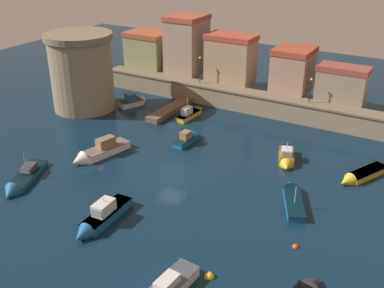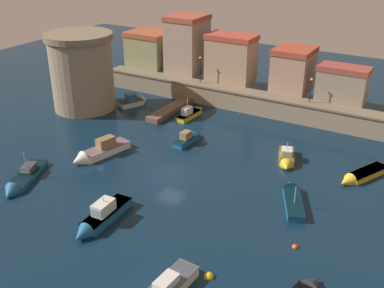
# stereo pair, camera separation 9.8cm
# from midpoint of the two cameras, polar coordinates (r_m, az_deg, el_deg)

# --- Properties ---
(ground_plane) EXTENTS (115.09, 115.09, 0.00)m
(ground_plane) POSITION_cam_midpoint_polar(r_m,az_deg,el_deg) (46.95, -2.57, -3.87)
(ground_plane) COLOR #0C2338
(quay_wall) EXTENTS (46.78, 2.62, 2.76)m
(quay_wall) POSITION_cam_midpoint_polar(r_m,az_deg,el_deg) (62.82, 7.51, 5.19)
(quay_wall) COLOR gray
(quay_wall) RESTS_ON ground
(old_town_backdrop) EXTENTS (45.69, 5.79, 8.60)m
(old_town_backdrop) POSITION_cam_midpoint_polar(r_m,az_deg,el_deg) (65.65, 6.57, 10.27)
(old_town_backdrop) COLOR #8C8A5D
(old_town_backdrop) RESTS_ON ground
(fortress_tower) EXTENTS (8.91, 8.91, 10.31)m
(fortress_tower) POSITION_cam_midpoint_polar(r_m,az_deg,el_deg) (64.13, -13.40, 8.74)
(fortress_tower) COLOR gray
(fortress_tower) RESTS_ON ground
(pier_dock) EXTENTS (1.87, 9.14, 0.70)m
(pier_dock) POSITION_cam_midpoint_polar(r_m,az_deg,el_deg) (62.55, -2.62, 4.26)
(pier_dock) COLOR brown
(pier_dock) RESTS_ON ground
(quay_lamp_0) EXTENTS (0.32, 0.32, 3.73)m
(quay_lamp_0) POSITION_cam_midpoint_polar(r_m,az_deg,el_deg) (64.98, 1.07, 9.65)
(quay_lamp_0) COLOR black
(quay_lamp_0) RESTS_ON quay_wall
(quay_lamp_1) EXTENTS (0.32, 0.32, 3.16)m
(quay_lamp_1) POSITION_cam_midpoint_polar(r_m,az_deg,el_deg) (59.34, 14.54, 6.92)
(quay_lamp_1) COLOR black
(quay_lamp_1) RESTS_ON quay_wall
(moored_boat_0) EXTENTS (1.46, 4.66, 1.78)m
(moored_boat_0) POSITION_cam_midpoint_polar(r_m,az_deg,el_deg) (53.77, -0.38, 0.75)
(moored_boat_0) COLOR #195689
(moored_boat_0) RESTS_ON ground
(moored_boat_1) EXTENTS (4.59, 7.48, 3.28)m
(moored_boat_1) POSITION_cam_midpoint_polar(r_m,az_deg,el_deg) (48.28, -20.30, -4.27)
(moored_boat_1) COLOR #195689
(moored_boat_1) RESTS_ON ground
(moored_boat_2) EXTENTS (2.00, 6.95, 2.61)m
(moored_boat_2) POSITION_cam_midpoint_polar(r_m,az_deg,el_deg) (40.27, -11.23, -8.93)
(moored_boat_2) COLOR #195689
(moored_boat_2) RESTS_ON ground
(moored_boat_3) EXTENTS (3.04, 4.94, 2.56)m
(moored_boat_3) POSITION_cam_midpoint_polar(r_m,az_deg,el_deg) (50.10, 11.63, -1.78)
(moored_boat_3) COLOR gold
(moored_boat_3) RESTS_ON ground
(moored_boat_4) EXTENTS (4.09, 6.54, 2.65)m
(moored_boat_4) POSITION_cam_midpoint_polar(r_m,az_deg,el_deg) (43.75, 12.36, -6.40)
(moored_boat_4) COLOR #195689
(moored_boat_4) RESTS_ON ground
(moored_boat_5) EXTENTS (4.21, 6.53, 1.45)m
(moored_boat_5) POSITION_cam_midpoint_polar(r_m,az_deg,el_deg) (49.06, 20.08, -3.74)
(moored_boat_5) COLOR gold
(moored_boat_5) RESTS_ON ground
(moored_boat_7) EXTENTS (3.39, 7.36, 2.36)m
(moored_boat_7) POSITION_cam_midpoint_polar(r_m,az_deg,el_deg) (51.39, -11.48, -0.95)
(moored_boat_7) COLOR white
(moored_boat_7) RESTS_ON ground
(moored_boat_8) EXTENTS (1.59, 5.48, 3.16)m
(moored_boat_8) POSITION_cam_midpoint_polar(r_m,az_deg,el_deg) (61.01, -0.03, 3.86)
(moored_boat_8) COLOR gold
(moored_boat_8) RESTS_ON ground
(moored_boat_10) EXTENTS (3.40, 4.64, 2.21)m
(moored_boat_10) POSITION_cam_midpoint_polar(r_m,az_deg,el_deg) (65.66, -7.01, 5.30)
(moored_boat_10) COLOR silver
(moored_boat_10) RESTS_ON ground
(mooring_buoy_0) EXTENTS (0.49, 0.49, 0.49)m
(mooring_buoy_0) POSITION_cam_midpoint_polar(r_m,az_deg,el_deg) (38.17, 12.68, -12.34)
(mooring_buoy_0) COLOR #EA4C19
(mooring_buoy_0) RESTS_ON ground
(mooring_buoy_1) EXTENTS (0.73, 0.73, 0.73)m
(mooring_buoy_1) POSITION_cam_midpoint_polar(r_m,az_deg,el_deg) (34.71, 2.16, -16.09)
(mooring_buoy_1) COLOR yellow
(mooring_buoy_1) RESTS_ON ground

